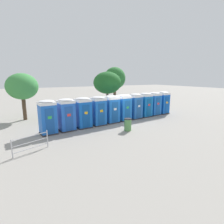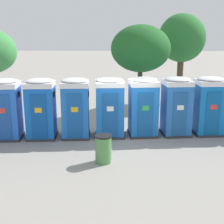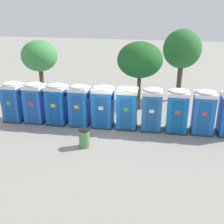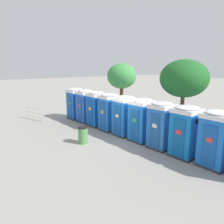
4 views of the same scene
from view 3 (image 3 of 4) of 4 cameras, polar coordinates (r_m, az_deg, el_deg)
The scene contains 14 objects.
ground_plane at distance 15.83m, azimuth 0.52°, elevation -3.49°, with size 120.00×120.00×0.00m, color gray.
portapotty_0 at distance 17.69m, azimuth -20.63°, elevation 2.21°, with size 1.28×1.31×2.54m.
portapotty_1 at distance 17.04m, azimuth -16.37°, elevation 2.04°, with size 1.30×1.31×2.54m.
portapotty_2 at distance 16.46m, azimuth -11.86°, elevation 1.80°, with size 1.28×1.28×2.54m.
portapotty_3 at distance 15.99m, azimuth -7.04°, elevation 1.53°, with size 1.24×1.28×2.54m.
portapotty_4 at distance 15.67m, azimuth -1.95°, elevation 1.28°, with size 1.31×1.29×2.54m.
portapotty_5 at distance 15.46m, azimuth 3.31°, elevation 1.00°, with size 1.34×1.33×2.54m.
portapotty_6 at distance 15.36m, azimuth 8.65°, elevation 0.65°, with size 1.31×1.34×2.54m.
portapotty_7 at distance 15.40m, azimuth 14.02°, elevation 0.32°, with size 1.29×1.29×2.54m.
portapotty_8 at distance 15.62m, azimuth 19.28°, elevation 0.05°, with size 1.28×1.28×2.54m.
street_tree_0 at distance 18.30m, azimuth 6.10°, elevation 11.19°, with size 3.12×3.12×4.76m.
street_tree_1 at distance 20.96m, azimuth 15.02°, elevation 13.01°, with size 2.86×2.86×5.47m.
street_tree_2 at distance 22.60m, azimuth -15.52°, elevation 11.64°, with size 2.92×2.92×4.54m.
trash_can at distance 13.52m, azimuth -6.03°, elevation -5.65°, with size 0.59×0.59×0.99m.
Camera 3 is at (3.84, -13.96, 6.39)m, focal length 42.00 mm.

